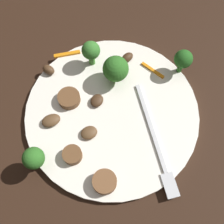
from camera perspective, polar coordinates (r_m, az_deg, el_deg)
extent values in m
plane|color=black|center=(0.46, 0.00, -0.50)|extent=(1.40, 1.40, 0.00)
cylinder|color=white|center=(0.46, 0.00, -0.25)|extent=(0.27, 0.27, 0.01)
cube|color=silver|center=(0.44, 7.59, -2.81)|extent=(0.14, 0.05, 0.00)
cube|color=silver|center=(0.43, 11.27, -13.87)|extent=(0.04, 0.03, 0.00)
cylinder|color=#347525|center=(0.47, 0.56, 7.10)|extent=(0.01, 0.01, 0.02)
sphere|color=#2D6B23|center=(0.45, 0.59, 8.45)|extent=(0.04, 0.04, 0.04)
cylinder|color=#347525|center=(0.43, -14.45, -9.40)|extent=(0.01, 0.01, 0.02)
sphere|color=#2D6B23|center=(0.41, -15.11, -8.71)|extent=(0.03, 0.03, 0.03)
cylinder|color=#408630|center=(0.48, -3.99, 10.47)|extent=(0.01, 0.01, 0.03)
sphere|color=#387A2D|center=(0.47, -4.16, 11.94)|extent=(0.03, 0.03, 0.03)
cylinder|color=#296420|center=(0.49, 13.23, 8.69)|extent=(0.01, 0.01, 0.03)
sphere|color=#235B1E|center=(0.47, 13.79, 10.04)|extent=(0.03, 0.03, 0.03)
cylinder|color=brown|center=(0.41, -1.64, -13.48)|extent=(0.05, 0.05, 0.02)
cylinder|color=brown|center=(0.46, -8.40, 2.67)|extent=(0.05, 0.05, 0.01)
cylinder|color=brown|center=(0.43, -7.76, -8.31)|extent=(0.04, 0.04, 0.01)
ellipsoid|color=#422B19|center=(0.45, -2.99, 2.25)|extent=(0.03, 0.03, 0.01)
ellipsoid|color=#422B19|center=(0.49, 3.02, 10.62)|extent=(0.03, 0.03, 0.01)
ellipsoid|color=brown|center=(0.43, -4.52, -4.05)|extent=(0.03, 0.03, 0.01)
ellipsoid|color=#4C331E|center=(0.49, -12.32, 8.08)|extent=(0.02, 0.03, 0.01)
ellipsoid|color=brown|center=(0.45, -11.85, -1.62)|extent=(0.03, 0.03, 0.01)
cube|color=orange|center=(0.49, 7.97, 8.10)|extent=(0.03, 0.04, 0.00)
cube|color=orange|center=(0.51, -8.77, 11.15)|extent=(0.02, 0.04, 0.00)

